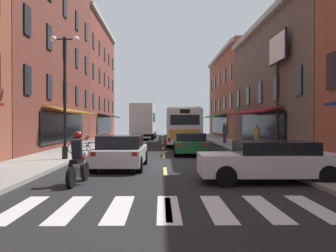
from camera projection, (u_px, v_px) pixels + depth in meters
The scene contains 18 objects.
ground_plane at pixel (164, 163), 18.44m from camera, with size 34.80×80.00×0.10m, color black.
lane_centre_dashes at pixel (164, 162), 18.19m from camera, with size 0.14×73.90×0.01m.
crosswalk_near at pixel (168, 208), 8.44m from camera, with size 7.10×2.80×0.01m.
sidewalk_left at pixel (43, 160), 18.32m from camera, with size 3.00×80.00×0.14m, color gray.
sidewalk_right at pixel (284, 160), 18.54m from camera, with size 3.00×80.00×0.14m, color gray.
billboard_sign at pixel (278, 60), 23.25m from camera, with size 0.40×3.20×7.28m.
transit_bus at pixel (182, 126), 32.46m from camera, with size 2.88×12.41×3.05m.
box_truck at pixel (144, 121), 41.73m from camera, with size 2.71×7.11×3.90m.
sedan_near at pixel (121, 152), 15.73m from camera, with size 2.07×4.36×1.39m.
sedan_mid at pixel (270, 161), 12.12m from camera, with size 4.50×1.99×1.32m.
sedan_far at pixel (190, 143), 22.38m from camera, with size 2.05×4.57×1.30m.
sedan_rear at pixel (148, 131), 53.42m from camera, with size 2.07×4.31×1.41m.
motorcycle_rider at pixel (78, 162), 11.68m from camera, with size 0.63×2.07×1.66m.
bicycle_near at pixel (83, 147), 21.37m from camera, with size 1.69×0.50×0.91m.
bicycle_mid at pixel (85, 144), 24.32m from camera, with size 1.70×0.48×0.91m.
pedestrian_near at pixel (225, 132), 32.42m from camera, with size 0.52×0.36×1.77m.
pedestrian_mid at pixel (257, 136), 25.12m from camera, with size 0.36×0.36×1.64m.
street_lamp_twin at pixel (65, 91), 18.36m from camera, with size 1.42×0.32×6.00m.
Camera 1 is at (-0.16, -18.42, 1.94)m, focal length 40.27 mm.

